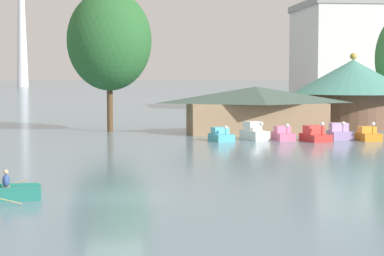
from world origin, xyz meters
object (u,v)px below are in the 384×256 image
object	(u,v)px
pedal_boat_cyan	(221,136)
pedal_boat_white	(254,132)
shoreline_tree_mid	(109,41)
pedal_boat_lavender	(339,133)
background_building_block	(382,57)
pedal_boat_red	(315,135)
pedal_boat_orange	(368,135)
boathouse	(256,109)
green_roof_pavilion	(353,88)
rowboat_with_rower	(1,193)
pedal_boat_pink	(283,134)

from	to	relation	value
pedal_boat_cyan	pedal_boat_white	bearing A→B (deg)	93.58
pedal_boat_cyan	shoreline_tree_mid	bearing A→B (deg)	-154.15
pedal_boat_lavender	background_building_block	distance (m)	53.70
background_building_block	pedal_boat_red	bearing A→B (deg)	-116.74
pedal_boat_cyan	pedal_boat_orange	bearing A→B (deg)	72.14
pedal_boat_lavender	shoreline_tree_mid	xyz separation A→B (m)	(-19.44, 10.16, 8.18)
pedal_boat_lavender	boathouse	distance (m)	9.33
pedal_boat_cyan	green_roof_pavilion	distance (m)	21.00
pedal_boat_red	background_building_block	xyz separation A→B (m)	(25.05, 49.70, 7.87)
rowboat_with_rower	pedal_boat_cyan	xyz separation A→B (m)	(13.49, 25.94, 0.17)
pedal_boat_pink	green_roof_pavilion	bearing A→B (deg)	137.55
pedal_boat_pink	boathouse	size ratio (longest dim) A/B	0.20
pedal_boat_white	pedal_boat_cyan	bearing A→B (deg)	-91.66
pedal_boat_cyan	pedal_boat_orange	distance (m)	12.27
green_roof_pavilion	shoreline_tree_mid	xyz separation A→B (m)	(-24.96, -2.57, 4.60)
pedal_boat_cyan	background_building_block	distance (m)	59.28
rowboat_with_rower	shoreline_tree_mid	bearing A→B (deg)	-99.66
pedal_boat_pink	green_roof_pavilion	world-z (taller)	green_roof_pavilion
pedal_boat_red	background_building_block	size ratio (longest dim) A/B	0.12
background_building_block	pedal_boat_lavender	bearing A→B (deg)	-115.02
rowboat_with_rower	pedal_boat_orange	world-z (taller)	pedal_boat_orange
pedal_boat_cyan	shoreline_tree_mid	xyz separation A→B (m)	(-9.19, 10.82, 8.28)
boathouse	background_building_block	size ratio (longest dim) A/B	0.52
pedal_boat_orange	shoreline_tree_mid	size ratio (longest dim) A/B	0.19
rowboat_with_rower	pedal_boat_cyan	distance (m)	29.24
pedal_boat_cyan	pedal_boat_pink	xyz separation A→B (m)	(5.30, 0.38, 0.02)
green_roof_pavilion	rowboat_with_rower	bearing A→B (deg)	-126.65
background_building_block	boathouse	bearing A→B (deg)	-124.56
pedal_boat_lavender	pedal_boat_white	bearing A→B (deg)	-89.81
green_roof_pavilion	background_building_block	world-z (taller)	background_building_block
pedal_boat_cyan	pedal_boat_orange	xyz separation A→B (m)	(12.25, -0.72, 0.02)
pedal_boat_red	pedal_boat_lavender	xyz separation A→B (m)	(2.57, 1.56, 0.04)
pedal_boat_pink	pedal_boat_lavender	bearing A→B (deg)	89.56
pedal_boat_pink	pedal_boat_red	distance (m)	2.70
pedal_boat_cyan	pedal_boat_pink	distance (m)	5.32
pedal_boat_pink	pedal_boat_red	size ratio (longest dim) A/B	0.88
pedal_boat_orange	background_building_block	xyz separation A→B (m)	(20.47, 49.51, 7.90)
pedal_boat_red	pedal_boat_lavender	size ratio (longest dim) A/B	1.15
pedal_boat_pink	pedal_boat_lavender	world-z (taller)	pedal_boat_lavender
pedal_boat_red	background_building_block	bearing A→B (deg)	142.33
pedal_boat_white	pedal_boat_orange	world-z (taller)	pedal_boat_orange
pedal_boat_pink	shoreline_tree_mid	distance (m)	19.68
pedal_boat_white	boathouse	xyz separation A→B (m)	(1.49, 6.78, 1.69)
pedal_boat_red	pedal_boat_orange	distance (m)	4.58
pedal_boat_red	pedal_boat_white	bearing A→B (deg)	-122.51
green_roof_pavilion	background_building_block	size ratio (longest dim) A/B	0.49
green_roof_pavilion	shoreline_tree_mid	bearing A→B (deg)	-174.13
pedal_boat_orange	background_building_block	world-z (taller)	background_building_block
rowboat_with_rower	green_roof_pavilion	distance (m)	49.17
pedal_boat_lavender	rowboat_with_rower	bearing A→B (deg)	-39.13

